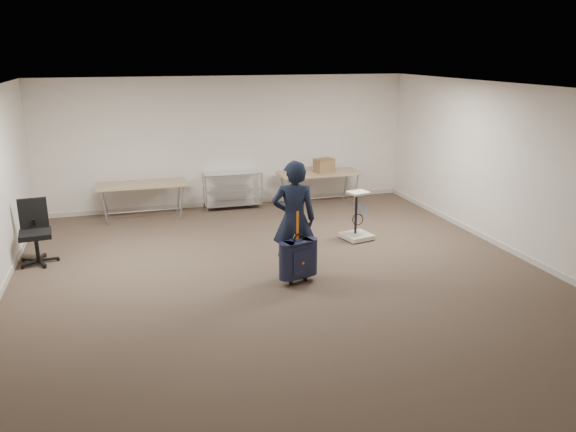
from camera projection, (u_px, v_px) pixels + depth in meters
name	position (u px, v px, depth m)	size (l,w,h in m)	color
ground	(286.00, 281.00, 8.39)	(9.00, 9.00, 0.00)	#4B392D
room_shell	(264.00, 248.00, 9.64)	(8.00, 9.00, 9.00)	white
folding_table_left	(142.00, 186.00, 11.32)	(1.80, 0.75, 0.73)	tan
folding_table_right	(319.00, 175.00, 12.34)	(1.80, 0.75, 0.73)	tan
wire_shelf	(233.00, 188.00, 12.13)	(1.22, 0.47, 0.80)	silver
person	(294.00, 220.00, 8.32)	(0.65, 0.43, 1.79)	black
suitcase	(298.00, 259.00, 8.21)	(0.45, 0.33, 1.10)	black
office_chair	(37.00, 244.00, 9.03)	(0.62, 0.62, 1.03)	black
equipment_cart	(357.00, 227.00, 10.17)	(0.58, 0.58, 0.89)	#EDE4CC
cardboard_box	(324.00, 165.00, 12.34)	(0.40, 0.30, 0.30)	olive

